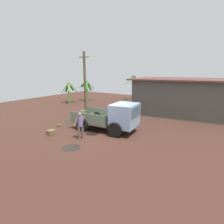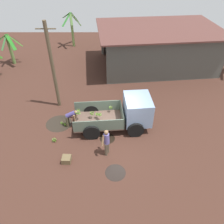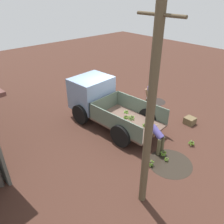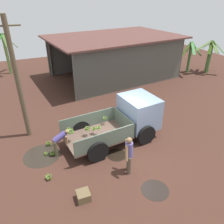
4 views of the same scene
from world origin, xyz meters
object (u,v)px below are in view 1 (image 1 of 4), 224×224
at_px(person_foreground_visitor, 80,124).
at_px(person_worker_loading, 79,115).
at_px(cargo_truck, 118,117).
at_px(banana_bunch_on_ground_2, 75,121).
at_px(wooden_crate_0, 51,132).
at_px(banana_bunch_on_ground_3, 82,119).
at_px(banana_bunch_on_ground_1, 59,125).
at_px(utility_pole, 85,84).
at_px(banana_bunch_on_ground_0, 76,122).

distance_m(person_foreground_visitor, person_worker_loading, 3.14).
xyz_separation_m(cargo_truck, banana_bunch_on_ground_2, (-4.15, 0.14, -0.96)).
height_order(banana_bunch_on_ground_2, wooden_crate_0, wooden_crate_0).
bearing_deg(banana_bunch_on_ground_3, person_worker_loading, -63.10).
xyz_separation_m(person_foreground_visitor, banana_bunch_on_ground_1, (-2.99, 0.87, -0.78)).
bearing_deg(person_foreground_visitor, person_worker_loading, -22.68).
distance_m(utility_pole, banana_bunch_on_ground_0, 3.56).
relative_size(person_foreground_visitor, banana_bunch_on_ground_0, 6.83).
bearing_deg(cargo_truck, banana_bunch_on_ground_3, 163.72).
bearing_deg(banana_bunch_on_ground_1, person_worker_loading, 59.88).
distance_m(banana_bunch_on_ground_0, banana_bunch_on_ground_2, 0.31).
bearing_deg(person_worker_loading, banana_bunch_on_ground_1, -117.28).
bearing_deg(utility_pole, banana_bunch_on_ground_1, -83.95).
relative_size(person_worker_loading, wooden_crate_0, 2.58).
relative_size(cargo_truck, wooden_crate_0, 10.27).
bearing_deg(banana_bunch_on_ground_3, cargo_truck, -11.38).
height_order(cargo_truck, banana_bunch_on_ground_0, cargo_truck).
bearing_deg(cargo_truck, banana_bunch_on_ground_2, 173.15).
height_order(utility_pole, person_worker_loading, utility_pole).
xyz_separation_m(person_foreground_visitor, banana_bunch_on_ground_0, (-2.59, 2.24, -0.80)).
distance_m(cargo_truck, utility_pole, 5.42).
bearing_deg(wooden_crate_0, utility_pole, 104.88).
height_order(cargo_truck, banana_bunch_on_ground_2, cargo_truck).
relative_size(utility_pole, banana_bunch_on_ground_2, 31.69).
height_order(person_worker_loading, banana_bunch_on_ground_2, person_worker_loading).
distance_m(cargo_truck, banana_bunch_on_ground_0, 3.99).
height_order(cargo_truck, person_worker_loading, cargo_truck).
bearing_deg(utility_pole, cargo_truck, -24.30).
relative_size(banana_bunch_on_ground_2, banana_bunch_on_ground_3, 0.67).
distance_m(utility_pole, person_worker_loading, 3.25).
bearing_deg(wooden_crate_0, cargo_truck, 40.19).
xyz_separation_m(banana_bunch_on_ground_2, banana_bunch_on_ground_3, (0.25, 0.64, 0.04)).
xyz_separation_m(utility_pole, banana_bunch_on_ground_3, (0.75, -1.31, -2.74)).
bearing_deg(banana_bunch_on_ground_1, banana_bunch_on_ground_3, 80.17).
distance_m(cargo_truck, wooden_crate_0, 4.46).
distance_m(cargo_truck, banana_bunch_on_ground_3, 4.09).
xyz_separation_m(cargo_truck, banana_bunch_on_ground_3, (-3.90, 0.79, -0.92)).
distance_m(person_worker_loading, banana_bunch_on_ground_0, 0.71).
height_order(banana_bunch_on_ground_0, banana_bunch_on_ground_1, banana_bunch_on_ground_1).
xyz_separation_m(person_foreground_visitor, person_worker_loading, (-2.20, 2.23, -0.20)).
bearing_deg(cargo_truck, utility_pole, 150.79).
xyz_separation_m(person_foreground_visitor, banana_bunch_on_ground_2, (-2.86, 2.40, -0.82)).
height_order(person_worker_loading, banana_bunch_on_ground_0, person_worker_loading).
bearing_deg(utility_pole, person_foreground_visitor, -52.39).
height_order(banana_bunch_on_ground_1, banana_bunch_on_ground_3, banana_bunch_on_ground_3).
distance_m(person_foreground_visitor, banana_bunch_on_ground_0, 3.52).
distance_m(utility_pole, person_foreground_visitor, 5.84).
xyz_separation_m(person_worker_loading, wooden_crate_0, (0.15, -2.79, -0.54)).
bearing_deg(cargo_truck, banana_bunch_on_ground_0, 175.29).
bearing_deg(cargo_truck, wooden_crate_0, -144.71).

